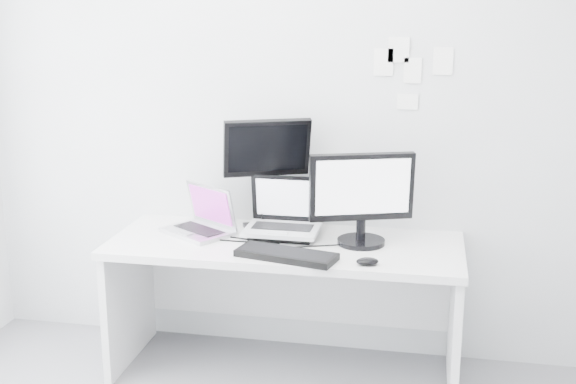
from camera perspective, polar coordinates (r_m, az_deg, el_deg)
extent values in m
plane|color=silver|center=(3.97, 0.74, 6.22)|extent=(3.60, 0.00, 3.60)
cube|color=white|center=(3.90, -0.24, -8.98)|extent=(1.80, 0.70, 0.73)
cube|color=#ABAAAF|center=(3.90, -7.11, -1.37)|extent=(0.44, 0.42, 0.27)
cube|color=black|center=(4.04, -1.53, -1.21)|extent=(0.11, 0.11, 0.20)
cube|color=silver|center=(3.80, -0.47, -1.26)|extent=(0.38, 0.30, 0.32)
cube|color=black|center=(3.91, -1.68, 1.48)|extent=(0.48, 0.33, 0.62)
cube|color=black|center=(3.70, 5.75, -0.44)|extent=(0.58, 0.40, 0.48)
cube|color=black|center=(3.54, -0.13, -4.88)|extent=(0.51, 0.28, 0.03)
ellipsoid|color=black|center=(3.47, 6.16, -5.36)|extent=(0.12, 0.09, 0.03)
cube|color=white|center=(3.88, 7.39, 9.93)|extent=(0.10, 0.00, 0.14)
cube|color=white|center=(3.88, 9.61, 9.25)|extent=(0.09, 0.00, 0.13)
cube|color=white|center=(3.87, 11.90, 9.88)|extent=(0.10, 0.00, 0.14)
cube|color=white|center=(3.89, 9.22, 6.92)|extent=(0.11, 0.00, 0.08)
cube|color=white|center=(3.87, 8.55, 10.83)|extent=(0.11, 0.00, 0.13)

